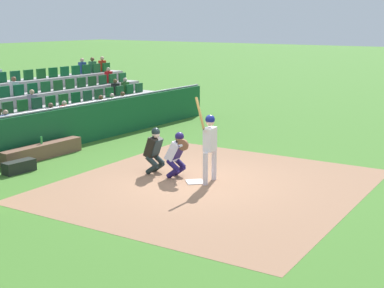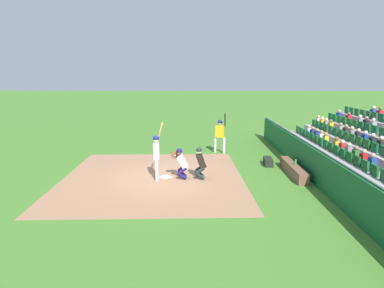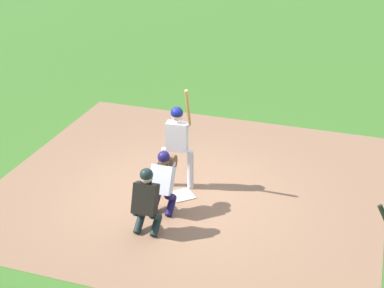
{
  "view_description": "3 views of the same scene",
  "coord_description": "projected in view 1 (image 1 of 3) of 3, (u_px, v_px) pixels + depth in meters",
  "views": [
    {
      "loc": [
        11.51,
        7.84,
        4.13
      ],
      "look_at": [
        -0.36,
        -0.34,
        0.92
      ],
      "focal_mm": 52.03,
      "sensor_mm": 36.0,
      "label": 1
    },
    {
      "loc": [
        -12.49,
        -1.34,
        4.03
      ],
      "look_at": [
        0.33,
        -1.08,
        1.33
      ],
      "focal_mm": 30.08,
      "sensor_mm": 36.0,
      "label": 2
    },
    {
      "loc": [
        3.82,
        -9.36,
        6.08
      ],
      "look_at": [
        0.25,
        -0.1,
        1.25
      ],
      "focal_mm": 54.35,
      "sensor_mm": 36.0,
      "label": 3
    }
  ],
  "objects": [
    {
      "name": "infield_dirt_patch",
      "position": [
        211.0,
        185.0,
        14.22
      ],
      "size": [
        8.15,
        7.57,
        0.01
      ],
      "primitive_type": "cube",
      "rotation": [
        0.0,
        0.0,
        0.05
      ],
      "color": "#9A6F52",
      "rests_on": "ground_plane"
    },
    {
      "name": "batter_at_plate",
      "position": [
        210.0,
        141.0,
        14.25
      ],
      "size": [
        0.68,
        0.41,
        2.26
      ],
      "color": "silver",
      "rests_on": "ground_plane"
    },
    {
      "name": "equipment_duffel_bag",
      "position": [
        19.0,
        167.0,
        15.42
      ],
      "size": [
        0.94,
        0.42,
        0.33
      ],
      "primitive_type": "cube",
      "rotation": [
        0.0,
        0.0,
        -0.07
      ],
      "color": "black",
      "rests_on": "ground_plane"
    },
    {
      "name": "dugout_wall",
      "position": [
        42.0,
        132.0,
        17.6
      ],
      "size": [
        17.62,
        0.24,
        1.39
      ],
      "color": "#14542C",
      "rests_on": "ground_plane"
    },
    {
      "name": "catcher_crouching",
      "position": [
        177.0,
        152.0,
        14.79
      ],
      "size": [
        0.48,
        0.73,
        1.27
      ],
      "color": "#1E1552",
      "rests_on": "ground_plane"
    },
    {
      "name": "home_plate_marker",
      "position": [
        195.0,
        182.0,
        14.49
      ],
      "size": [
        0.62,
        0.62,
        0.02
      ],
      "primitive_type": "cube",
      "rotation": [
        0.0,
        0.0,
        0.79
      ],
      "color": "white",
      "rests_on": "infield_dirt_patch"
    },
    {
      "name": "ground_plane",
      "position": [
        195.0,
        182.0,
        14.5
      ],
      "size": [
        160.0,
        160.0,
        0.0
      ],
      "primitive_type": "plane",
      "color": "#417529"
    },
    {
      "name": "home_plate_umpire",
      "position": [
        155.0,
        148.0,
        15.21
      ],
      "size": [
        0.49,
        0.48,
        1.3
      ],
      "color": "#1C2A2A",
      "rests_on": "ground_plane"
    },
    {
      "name": "dugout_bench",
      "position": [
        42.0,
        151.0,
        16.98
      ],
      "size": [
        2.9,
        0.4,
        0.44
      ],
      "primitive_type": "cube",
      "color": "brown",
      "rests_on": "ground_plane"
    },
    {
      "name": "water_bottle_on_bench",
      "position": [
        41.0,
        140.0,
        16.99
      ],
      "size": [
        0.07,
        0.07,
        0.22
      ],
      "primitive_type": "cylinder",
      "color": "green",
      "rests_on": "dugout_bench"
    }
  ]
}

